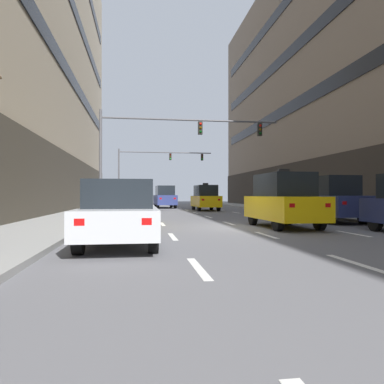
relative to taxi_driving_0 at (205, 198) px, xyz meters
name	(u,v)px	position (x,y,z in m)	size (l,w,h in m)	color
ground_plane	(241,227)	(-1.48, -15.94, -1.07)	(120.00, 120.00, 0.00)	slate
sidewalk_left	(40,228)	(-9.29, -15.94, -1.00)	(3.35, 80.00, 0.14)	gray
lane_stripe_l1_s2	(198,268)	(-4.55, -23.94, -1.06)	(0.16, 2.00, 0.01)	silver
lane_stripe_l1_s3	(173,237)	(-4.55, -18.94, -1.06)	(0.16, 2.00, 0.01)	silver
lane_stripe_l1_s4	(162,224)	(-4.55, -13.94, -1.06)	(0.16, 2.00, 0.01)	silver
lane_stripe_l1_s5	(157,217)	(-4.55, -8.94, -1.06)	(0.16, 2.00, 0.01)	silver
lane_stripe_l1_s6	(153,213)	(-4.55, -3.94, -1.06)	(0.16, 2.00, 0.01)	silver
lane_stripe_l1_s7	(151,210)	(-4.55, 1.06, -1.06)	(0.16, 2.00, 0.01)	silver
lane_stripe_l1_s8	(149,208)	(-4.55, 6.06, -1.06)	(0.16, 2.00, 0.01)	silver
lane_stripe_l1_s9	(148,207)	(-4.55, 11.06, -1.06)	(0.16, 2.00, 0.01)	silver
lane_stripe_l1_s10	(147,205)	(-4.55, 16.06, -1.06)	(0.16, 2.00, 0.01)	silver
lane_stripe_l2_s2	(356,263)	(-1.48, -23.94, -1.06)	(0.16, 2.00, 0.01)	silver
lane_stripe_l2_s3	(266,235)	(-1.48, -18.94, -1.06)	(0.16, 2.00, 0.01)	silver
lane_stripe_l2_s4	(229,223)	(-1.48, -13.94, -1.06)	(0.16, 2.00, 0.01)	silver
lane_stripe_l2_s5	(208,217)	(-1.48, -8.94, -1.06)	(0.16, 2.00, 0.01)	silver
lane_stripe_l2_s6	(195,213)	(-1.48, -3.94, -1.06)	(0.16, 2.00, 0.01)	silver
lane_stripe_l2_s7	(187,210)	(-1.48, 1.06, -1.06)	(0.16, 2.00, 0.01)	silver
lane_stripe_l2_s8	(180,208)	(-1.48, 6.06, -1.06)	(0.16, 2.00, 0.01)	silver
lane_stripe_l2_s9	(175,206)	(-1.48, 11.06, -1.06)	(0.16, 2.00, 0.01)	silver
lane_stripe_l2_s10	(171,205)	(-1.48, 16.06, -1.06)	(0.16, 2.00, 0.01)	silver
lane_stripe_l3_s3	(353,234)	(1.59, -18.94, -1.06)	(0.16, 2.00, 0.01)	silver
lane_stripe_l3_s4	(292,223)	(1.59, -13.94, -1.06)	(0.16, 2.00, 0.01)	silver
lane_stripe_l3_s5	(258,216)	(1.59, -8.94, -1.06)	(0.16, 2.00, 0.01)	silver
lane_stripe_l3_s6	(236,213)	(1.59, -3.94, -1.06)	(0.16, 2.00, 0.01)	silver
lane_stripe_l3_s7	(221,210)	(1.59, 1.06, -1.06)	(0.16, 2.00, 0.01)	silver
lane_stripe_l3_s8	(210,208)	(1.59, 6.06, -1.06)	(0.16, 2.00, 0.01)	silver
lane_stripe_l3_s9	(202,206)	(1.59, 11.06, -1.06)	(0.16, 2.00, 0.01)	silver
lane_stripe_l3_s10	(195,205)	(1.59, 16.06, -1.06)	(0.16, 2.00, 0.01)	silver
taxi_driving_0	(205,198)	(0.00, 0.00, 0.00)	(1.94, 4.46, 2.32)	black
taxi_driving_1	(127,206)	(-6.12, -14.12, -0.24)	(1.88, 4.46, 1.85)	black
car_driving_2	(134,200)	(-6.09, 9.08, -0.24)	(2.04, 4.55, 1.68)	black
car_driving_3	(165,197)	(-2.99, 6.36, 0.05)	(2.15, 4.71, 2.24)	black
car_driving_4	(120,214)	(-6.09, -20.81, -0.24)	(1.92, 4.52, 1.69)	black
taxi_driving_5	(283,201)	(0.17, -16.38, 0.02)	(1.96, 4.53, 2.36)	black
car_parked_2	(330,199)	(3.61, -13.80, 0.04)	(2.04, 4.64, 2.22)	black
traffic_signal_0	(166,139)	(-3.84, -6.57, 3.92)	(11.83, 0.35, 6.65)	#4C4C51
traffic_signal_1	(152,164)	(-3.97, 15.19, 4.14)	(11.62, 0.35, 6.87)	#4C4C51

